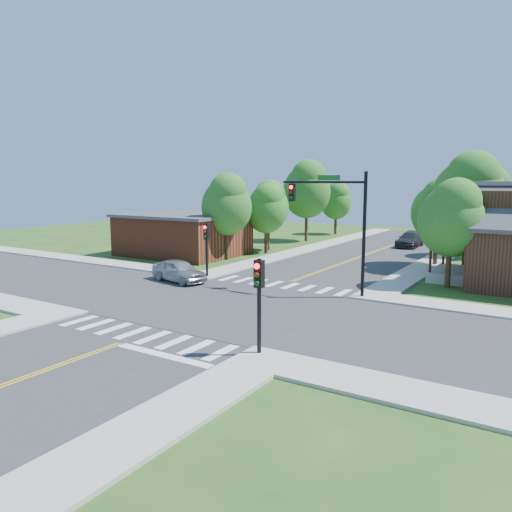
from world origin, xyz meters
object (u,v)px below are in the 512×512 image
Objects in this scene: signal_mast_ne at (337,213)px; signal_pole_se at (259,289)px; car_dgrey at (410,240)px; signal_pole_nw at (206,240)px; car_silver at (179,271)px.

signal_pole_se is (1.69, -11.21, -2.19)m from signal_mast_ne.
signal_pole_nw is at bearing -108.67° from car_dgrey.
car_silver reaches higher than car_dgrey.
signal_mast_ne is 11.23m from car_silver.
signal_pole_nw reaches higher than car_dgrey.
signal_mast_ne is at bearing 98.56° from signal_pole_se.
car_dgrey is at bearing 72.54° from signal_pole_nw.
signal_mast_ne is 11.55m from signal_pole_se.
car_silver is 27.10m from car_dgrey.
signal_mast_ne reaches higher than car_dgrey.
signal_mast_ne is 1.89× the size of signal_pole_se.
signal_pole_se is at bearing -45.00° from signal_pole_nw.
signal_pole_se is 15.14m from car_silver.
signal_pole_nw is 2.92m from car_silver.
car_dgrey is (-2.04, 23.74, -4.11)m from signal_mast_ne.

